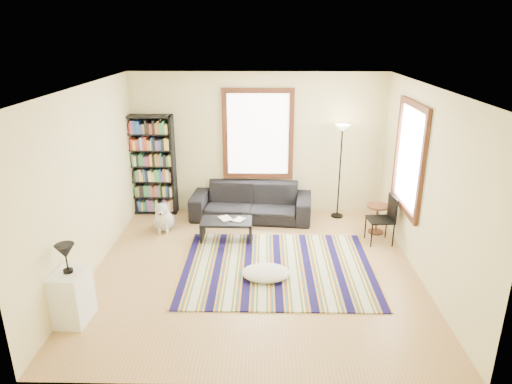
{
  "coord_description": "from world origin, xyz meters",
  "views": [
    {
      "loc": [
        0.13,
        -6.35,
        3.55
      ],
      "look_at": [
        0.0,
        0.5,
        1.1
      ],
      "focal_mm": 32.0,
      "sensor_mm": 36.0,
      "label": 1
    }
  ],
  "objects_px": {
    "bookshelf": "(152,165)",
    "coffee_table": "(227,230)",
    "folding_chair": "(380,220)",
    "white_cabinet": "(72,297)",
    "side_table": "(377,219)",
    "dog": "(164,215)",
    "floor_cushion": "(266,273)",
    "floor_lamp": "(340,172)",
    "sofa": "(251,202)"
  },
  "relations": [
    {
      "from": "bookshelf",
      "to": "coffee_table",
      "type": "relative_size",
      "value": 2.22
    },
    {
      "from": "floor_lamp",
      "to": "side_table",
      "type": "distance_m",
      "value": 1.17
    },
    {
      "from": "folding_chair",
      "to": "white_cabinet",
      "type": "relative_size",
      "value": 1.23
    },
    {
      "from": "floor_lamp",
      "to": "side_table",
      "type": "height_order",
      "value": "floor_lamp"
    },
    {
      "from": "coffee_table",
      "to": "folding_chair",
      "type": "xyz_separation_m",
      "value": [
        2.69,
        -0.09,
        0.25
      ]
    },
    {
      "from": "folding_chair",
      "to": "coffee_table",
      "type": "bearing_deg",
      "value": 172.98
    },
    {
      "from": "floor_lamp",
      "to": "white_cabinet",
      "type": "xyz_separation_m",
      "value": [
        -3.9,
        -3.54,
        -0.58
      ]
    },
    {
      "from": "coffee_table",
      "to": "floor_cushion",
      "type": "distance_m",
      "value": 1.53
    },
    {
      "from": "floor_cushion",
      "to": "floor_lamp",
      "type": "relative_size",
      "value": 0.39
    },
    {
      "from": "coffee_table",
      "to": "white_cabinet",
      "type": "height_order",
      "value": "white_cabinet"
    },
    {
      "from": "bookshelf",
      "to": "floor_cushion",
      "type": "distance_m",
      "value": 3.57
    },
    {
      "from": "sofa",
      "to": "floor_lamp",
      "type": "bearing_deg",
      "value": 8.77
    },
    {
      "from": "bookshelf",
      "to": "floor_lamp",
      "type": "relative_size",
      "value": 1.08
    },
    {
      "from": "sofa",
      "to": "folding_chair",
      "type": "xyz_separation_m",
      "value": [
        2.27,
        -1.07,
        0.09
      ]
    },
    {
      "from": "floor_lamp",
      "to": "side_table",
      "type": "xyz_separation_m",
      "value": [
        0.6,
        -0.76,
        -0.66
      ]
    },
    {
      "from": "folding_chair",
      "to": "white_cabinet",
      "type": "bearing_deg",
      "value": -157.07
    },
    {
      "from": "folding_chair",
      "to": "dog",
      "type": "bearing_deg",
      "value": 168.22
    },
    {
      "from": "floor_cushion",
      "to": "sofa",
      "type": "bearing_deg",
      "value": 96.97
    },
    {
      "from": "folding_chair",
      "to": "sofa",
      "type": "bearing_deg",
      "value": 149.67
    },
    {
      "from": "folding_chair",
      "to": "white_cabinet",
      "type": "height_order",
      "value": "folding_chair"
    },
    {
      "from": "sofa",
      "to": "floor_cushion",
      "type": "xyz_separation_m",
      "value": [
        0.29,
        -2.34,
        -0.25
      ]
    },
    {
      "from": "bookshelf",
      "to": "folding_chair",
      "type": "height_order",
      "value": "bookshelf"
    },
    {
      "from": "floor_lamp",
      "to": "dog",
      "type": "relative_size",
      "value": 3.1
    },
    {
      "from": "side_table",
      "to": "dog",
      "type": "height_order",
      "value": "dog"
    },
    {
      "from": "floor_lamp",
      "to": "bookshelf",
      "type": "bearing_deg",
      "value": 177.37
    },
    {
      "from": "bookshelf",
      "to": "floor_cushion",
      "type": "xyz_separation_m",
      "value": [
        2.26,
        -2.61,
        -0.91
      ]
    },
    {
      "from": "bookshelf",
      "to": "dog",
      "type": "distance_m",
      "value": 1.19
    },
    {
      "from": "floor_cushion",
      "to": "side_table",
      "type": "distance_m",
      "value": 2.65
    },
    {
      "from": "bookshelf",
      "to": "dog",
      "type": "bearing_deg",
      "value": -67.66
    },
    {
      "from": "coffee_table",
      "to": "dog",
      "type": "xyz_separation_m",
      "value": [
        -1.2,
        0.36,
        0.12
      ]
    },
    {
      "from": "coffee_table",
      "to": "floor_lamp",
      "type": "xyz_separation_m",
      "value": [
        2.13,
        1.08,
        0.75
      ]
    },
    {
      "from": "floor_lamp",
      "to": "side_table",
      "type": "bearing_deg",
      "value": -51.47
    },
    {
      "from": "bookshelf",
      "to": "white_cabinet",
      "type": "relative_size",
      "value": 2.86
    },
    {
      "from": "sofa",
      "to": "floor_cushion",
      "type": "relative_size",
      "value": 3.22
    },
    {
      "from": "sofa",
      "to": "white_cabinet",
      "type": "xyz_separation_m",
      "value": [
        -2.18,
        -3.44,
        0.01
      ]
    },
    {
      "from": "floor_cushion",
      "to": "dog",
      "type": "xyz_separation_m",
      "value": [
        -1.9,
        1.72,
        0.21
      ]
    },
    {
      "from": "sofa",
      "to": "side_table",
      "type": "relative_size",
      "value": 4.33
    },
    {
      "from": "coffee_table",
      "to": "floor_lamp",
      "type": "bearing_deg",
      "value": 26.86
    },
    {
      "from": "bookshelf",
      "to": "white_cabinet",
      "type": "xyz_separation_m",
      "value": [
        -0.2,
        -3.71,
        -0.65
      ]
    },
    {
      "from": "bookshelf",
      "to": "dog",
      "type": "xyz_separation_m",
      "value": [
        0.36,
        -0.89,
        -0.7
      ]
    },
    {
      "from": "sofa",
      "to": "floor_lamp",
      "type": "distance_m",
      "value": 1.82
    },
    {
      "from": "bookshelf",
      "to": "side_table",
      "type": "height_order",
      "value": "bookshelf"
    },
    {
      "from": "sofa",
      "to": "white_cabinet",
      "type": "relative_size",
      "value": 3.34
    },
    {
      "from": "sofa",
      "to": "floor_lamp",
      "type": "height_order",
      "value": "floor_lamp"
    },
    {
      "from": "white_cabinet",
      "to": "dog",
      "type": "distance_m",
      "value": 2.88
    },
    {
      "from": "side_table",
      "to": "white_cabinet",
      "type": "xyz_separation_m",
      "value": [
        -4.5,
        -2.79,
        0.08
      ]
    },
    {
      "from": "sofa",
      "to": "coffee_table",
      "type": "distance_m",
      "value": 1.08
    },
    {
      "from": "white_cabinet",
      "to": "side_table",
      "type": "bearing_deg",
      "value": 35.73
    },
    {
      "from": "side_table",
      "to": "folding_chair",
      "type": "height_order",
      "value": "folding_chair"
    },
    {
      "from": "sofa",
      "to": "bookshelf",
      "type": "distance_m",
      "value": 2.1
    }
  ]
}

